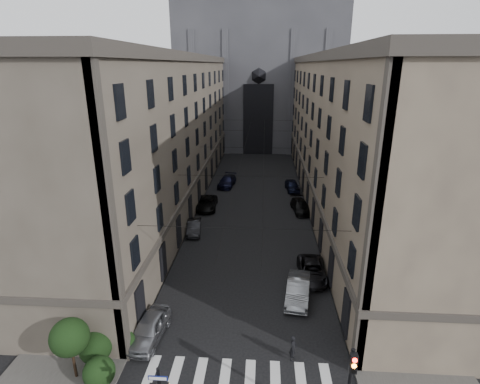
% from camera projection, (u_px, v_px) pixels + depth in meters
% --- Properties ---
extents(sidewalk_left, '(7.00, 80.00, 0.15)m').
position_uv_depth(sidewalk_left, '(178.00, 198.00, 51.94)').
color(sidewalk_left, '#383533').
rests_on(sidewalk_left, ground).
extents(sidewalk_right, '(7.00, 80.00, 0.15)m').
position_uv_depth(sidewalk_right, '(331.00, 201.00, 50.65)').
color(sidewalk_right, '#383533').
rests_on(sidewalk_right, ground).
extents(zebra_crossing, '(11.00, 3.20, 0.01)m').
position_uv_depth(zebra_crossing, '(237.00, 379.00, 22.04)').
color(zebra_crossing, beige).
rests_on(zebra_crossing, ground).
extents(building_left, '(13.60, 60.60, 18.85)m').
position_uv_depth(building_left, '(152.00, 131.00, 49.12)').
color(building_left, '#463F36').
rests_on(building_left, ground).
extents(building_right, '(13.60, 60.60, 18.85)m').
position_uv_depth(building_right, '(360.00, 133.00, 47.47)').
color(building_right, brown).
rests_on(building_right, ground).
extents(gothic_tower, '(35.00, 23.00, 58.00)m').
position_uv_depth(gothic_tower, '(260.00, 64.00, 82.36)').
color(gothic_tower, '#2D2D33').
rests_on(gothic_tower, ground).
extents(traffic_light_right, '(0.34, 0.50, 5.20)m').
position_uv_depth(traffic_light_right, '(350.00, 383.00, 17.73)').
color(traffic_light_right, black).
rests_on(traffic_light_right, ground).
extents(shrub_cluster, '(3.90, 4.40, 3.90)m').
position_uv_depth(shrub_cluster, '(90.00, 348.00, 22.00)').
color(shrub_cluster, black).
rests_on(shrub_cluster, sidewalk_left).
extents(tram_wires, '(14.00, 60.00, 0.43)m').
position_uv_depth(tram_wires, '(254.00, 149.00, 48.63)').
color(tram_wires, black).
rests_on(tram_wires, ground).
extents(car_left_near, '(2.35, 4.83, 1.59)m').
position_uv_depth(car_left_near, '(149.00, 328.00, 25.14)').
color(car_left_near, slate).
rests_on(car_left_near, ground).
extents(car_left_midnear, '(1.98, 4.30, 1.37)m').
position_uv_depth(car_left_midnear, '(194.00, 227.00, 41.08)').
color(car_left_midnear, black).
rests_on(car_left_midnear, ground).
extents(car_left_midfar, '(2.62, 5.34, 1.46)m').
position_uv_depth(car_left_midfar, '(207.00, 203.00, 48.01)').
color(car_left_midfar, black).
rests_on(car_left_midfar, ground).
extents(car_left_far, '(2.81, 5.47, 1.52)m').
position_uv_depth(car_left_far, '(227.00, 181.00, 56.91)').
color(car_left_far, black).
rests_on(car_left_far, ground).
extents(car_right_near, '(2.41, 5.17, 1.64)m').
position_uv_depth(car_right_near, '(298.00, 290.00, 29.41)').
color(car_right_near, slate).
rests_on(car_right_near, ground).
extents(car_right_midnear, '(2.45, 5.17, 1.43)m').
position_uv_depth(car_right_midnear, '(312.00, 270.00, 32.37)').
color(car_right_midnear, black).
rests_on(car_right_midnear, ground).
extents(car_right_midfar, '(2.65, 5.12, 1.42)m').
position_uv_depth(car_right_midfar, '(301.00, 206.00, 47.00)').
color(car_right_midfar, black).
rests_on(car_right_midfar, ground).
extents(car_right_far, '(2.26, 4.65, 1.53)m').
position_uv_depth(car_right_far, '(292.00, 186.00, 54.79)').
color(car_right_far, black).
rests_on(car_right_far, ground).
extents(pedestrian, '(0.60, 0.74, 1.76)m').
position_uv_depth(pedestrian, '(293.00, 348.00, 23.29)').
color(pedestrian, black).
rests_on(pedestrian, ground).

